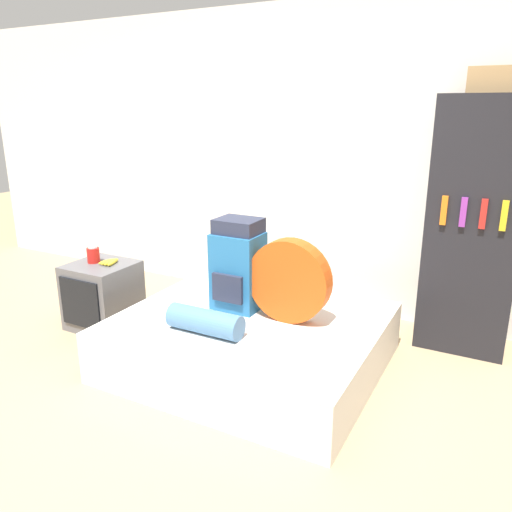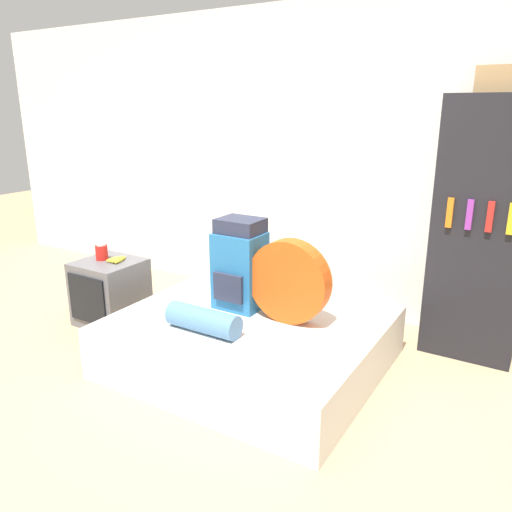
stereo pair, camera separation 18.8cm
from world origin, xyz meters
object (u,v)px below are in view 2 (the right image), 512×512
object	(u,v)px
television	(110,292)
canister	(102,252)
sleeping_roll	(203,320)
tent_bag	(289,281)
bookshelf	(481,231)
backpack	(240,265)

from	to	relation	value
television	canister	xyz separation A→B (m)	(-0.08, 0.01, 0.34)
sleeping_roll	canister	xyz separation A→B (m)	(-1.33, 0.37, 0.16)
tent_bag	bookshelf	xyz separation A→B (m)	(1.03, 0.94, 0.28)
backpack	sleeping_roll	world-z (taller)	backpack
tent_bag	television	size ratio (longest dim) A/B	1.05
canister	television	bearing A→B (deg)	-9.37
backpack	canister	bearing A→B (deg)	-175.41
television	backpack	bearing A→B (deg)	5.44
canister	tent_bag	bearing A→B (deg)	2.33
sleeping_roll	tent_bag	bearing A→B (deg)	48.67
sleeping_roll	television	distance (m)	1.31
canister	sleeping_roll	bearing A→B (deg)	-15.68
bookshelf	tent_bag	bearing A→B (deg)	-137.64
tent_bag	television	bearing A→B (deg)	-177.13
sleeping_roll	canister	size ratio (longest dim) A/B	3.68
tent_bag	television	distance (m)	1.69
backpack	tent_bag	xyz separation A→B (m)	(0.42, -0.03, -0.03)
television	canister	distance (m)	0.34
sleeping_roll	television	world-z (taller)	television
backpack	sleeping_roll	xyz separation A→B (m)	(0.03, -0.48, -0.24)
sleeping_roll	canister	distance (m)	1.39
tent_bag	canister	xyz separation A→B (m)	(-1.72, -0.07, -0.04)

